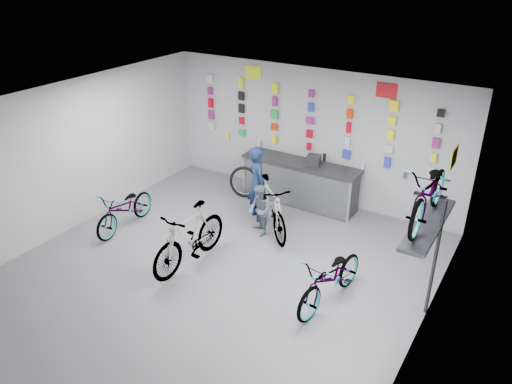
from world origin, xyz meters
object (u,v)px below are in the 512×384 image
Objects in this scene: counter at (300,183)px; clerk at (257,183)px; bike_right at (331,278)px; bike_left at (125,209)px; bike_center at (190,237)px; bike_service at (270,207)px; customer at (259,210)px.

clerk is (-0.44, -1.10, 0.33)m from counter.
bike_right is 1.09× the size of clerk.
bike_left is (-2.53, -2.89, -0.05)m from counter.
bike_center reaches higher than bike_service.
customer reaches higher than counter.
bike_left is 0.87× the size of bike_center.
customer is (-0.14, -0.21, -0.03)m from bike_service.
bike_service is 0.25m from customer.
bike_center reaches higher than bike_left.
customer is (-0.06, -1.66, 0.04)m from counter.
clerk is (0.11, 2.15, 0.24)m from bike_center.
bike_service is (0.64, 1.79, -0.01)m from bike_center.
bike_service is (-1.99, 1.49, 0.09)m from bike_right.
clerk is at bearing -112.03° from counter.
bike_service is at bearing 24.16° from bike_left.
bike_left is 0.93× the size of bike_right.
bike_left is 2.76m from customer.
clerk is (-2.52, 1.84, 0.35)m from bike_right.
counter is 1.44× the size of bike_service.
clerk reaches higher than bike_service.
bike_center is 2.65m from bike_right.
clerk is (2.08, 1.80, 0.38)m from bike_left.
counter is 1.45m from bike_service.
counter is 1.41× the size of bike_center.
bike_service reaches higher than bike_left.
bike_right is (2.63, 0.31, -0.11)m from bike_center.
clerk is at bearing 152.17° from bike_right.
bike_right reaches higher than bike_left.
bike_left is 2.78m from clerk.
counter is 1.51× the size of bike_right.
bike_left is at bearing -113.21° from customer.
bike_left is at bearing -172.20° from bike_right.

